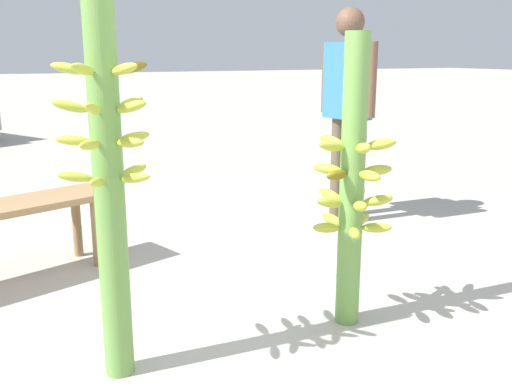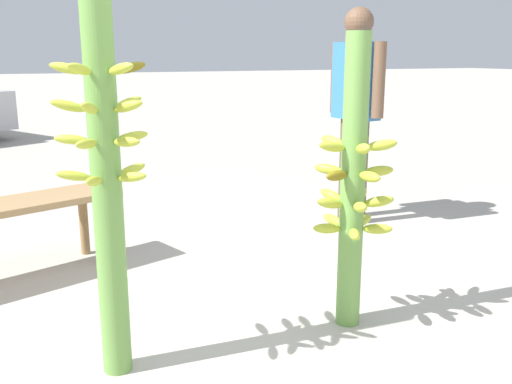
{
  "view_description": "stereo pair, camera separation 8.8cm",
  "coord_description": "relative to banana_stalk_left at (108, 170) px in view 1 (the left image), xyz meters",
  "views": [
    {
      "loc": [
        -1.06,
        -1.94,
        1.32
      ],
      "look_at": [
        0.08,
        0.41,
        0.69
      ],
      "focal_mm": 40.0,
      "sensor_mm": 36.0,
      "label": 1
    },
    {
      "loc": [
        -0.98,
        -1.97,
        1.32
      ],
      "look_at": [
        0.08,
        0.41,
        0.69
      ],
      "focal_mm": 40.0,
      "sensor_mm": 36.0,
      "label": 2
    }
  ],
  "objects": [
    {
      "name": "banana_stalk_left",
      "position": [
        0.0,
        0.0,
        0.0
      ],
      "size": [
        0.39,
        0.37,
        1.7
      ],
      "color": "#6B9E47",
      "rests_on": "ground_plane"
    },
    {
      "name": "banana_stalk_center",
      "position": [
        1.14,
        -0.03,
        -0.17
      ],
      "size": [
        0.4,
        0.4,
        1.42
      ],
      "color": "#6B9E47",
      "rests_on": "ground_plane"
    },
    {
      "name": "ground_plane",
      "position": [
        0.63,
        -0.28,
        -0.88
      ],
      "size": [
        80.0,
        80.0,
        0.0
      ],
      "primitive_type": "plane",
      "color": "#B2AA9E"
    },
    {
      "name": "vendor_person",
      "position": [
        2.17,
        1.51,
        0.13
      ],
      "size": [
        0.22,
        0.59,
        1.66
      ],
      "rotation": [
        0.0,
        0.0,
        1.7
      ],
      "color": "brown",
      "rests_on": "ground_plane"
    }
  ]
}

